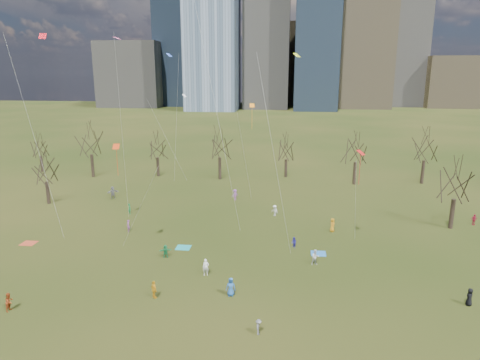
# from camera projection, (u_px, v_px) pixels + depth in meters

# --- Properties ---
(ground) EXTENTS (500.00, 500.00, 0.00)m
(ground) POSITION_uv_depth(u_px,v_px,m) (225.00, 285.00, 39.44)
(ground) COLOR black
(ground) RESTS_ON ground
(downtown_skyline) EXTENTS (212.50, 78.00, 118.00)m
(downtown_skyline) POSITION_uv_depth(u_px,v_px,m) (278.00, 35.00, 233.14)
(downtown_skyline) COLOR slate
(downtown_skyline) RESTS_ON ground
(bare_tree_row) EXTENTS (113.04, 29.80, 9.50)m
(bare_tree_row) POSITION_uv_depth(u_px,v_px,m) (256.00, 150.00, 73.82)
(bare_tree_row) COLOR black
(bare_tree_row) RESTS_ON ground
(blanket_teal) EXTENTS (1.60, 1.50, 0.03)m
(blanket_teal) POSITION_uv_depth(u_px,v_px,m) (183.00, 248.00, 47.82)
(blanket_teal) COLOR teal
(blanket_teal) RESTS_ON ground
(blanket_navy) EXTENTS (1.60, 1.50, 0.03)m
(blanket_navy) POSITION_uv_depth(u_px,v_px,m) (318.00, 253.00, 46.25)
(blanket_navy) COLOR blue
(blanket_navy) RESTS_ON ground
(blanket_crimson) EXTENTS (1.60, 1.50, 0.03)m
(blanket_crimson) POSITION_uv_depth(u_px,v_px,m) (29.00, 243.00, 49.03)
(blanket_crimson) COLOR #BB4125
(blanket_crimson) RESTS_ON ground
(person_0) EXTENTS (0.87, 0.61, 1.68)m
(person_0) POSITION_uv_depth(u_px,v_px,m) (231.00, 287.00, 37.33)
(person_0) COLOR #265BA5
(person_0) RESTS_ON ground
(person_1) EXTENTS (0.68, 0.52, 1.67)m
(person_1) POSITION_uv_depth(u_px,v_px,m) (206.00, 267.00, 41.14)
(person_1) COLOR white
(person_1) RESTS_ON ground
(person_2) EXTENTS (0.64, 0.80, 1.59)m
(person_2) POSITION_uv_depth(u_px,v_px,m) (9.00, 302.00, 35.00)
(person_2) COLOR #A33D17
(person_2) RESTS_ON ground
(person_3) EXTENTS (0.46, 0.80, 1.22)m
(person_3) POSITION_uv_depth(u_px,v_px,m) (259.00, 327.00, 31.84)
(person_3) COLOR slate
(person_3) RESTS_ON ground
(person_4) EXTENTS (0.93, 0.96, 1.61)m
(person_4) POSITION_uv_depth(u_px,v_px,m) (154.00, 290.00, 36.94)
(person_4) COLOR gold
(person_4) RESTS_ON ground
(person_5) EXTENTS (1.38, 0.84, 1.42)m
(person_5) POSITION_uv_depth(u_px,v_px,m) (165.00, 251.00, 45.12)
(person_5) COLOR #1C7E44
(person_5) RESTS_ON ground
(person_6) EXTENTS (0.76, 0.89, 1.55)m
(person_6) POSITION_uv_depth(u_px,v_px,m) (470.00, 297.00, 35.78)
(person_6) COLOR black
(person_6) RESTS_ON ground
(person_7) EXTENTS (0.44, 0.59, 1.47)m
(person_7) POSITION_uv_depth(u_px,v_px,m) (128.00, 226.00, 52.56)
(person_7) COLOR #A855AA
(person_7) RESTS_ON ground
(person_8) EXTENTS (0.73, 0.76, 1.24)m
(person_8) POSITION_uv_depth(u_px,v_px,m) (294.00, 243.00, 47.67)
(person_8) COLOR #2E2AB6
(person_8) RESTS_ON ground
(person_9) EXTENTS (1.11, 1.03, 1.50)m
(person_9) POSITION_uv_depth(u_px,v_px,m) (275.00, 210.00, 58.35)
(person_9) COLOR white
(person_9) RESTS_ON ground
(person_10) EXTENTS (0.89, 0.54, 1.42)m
(person_10) POSITION_uv_depth(u_px,v_px,m) (474.00, 220.00, 54.85)
(person_10) COLOR #BD1B3F
(person_10) RESTS_ON ground
(person_11) EXTENTS (1.72, 1.53, 1.89)m
(person_11) POSITION_uv_depth(u_px,v_px,m) (113.00, 192.00, 66.45)
(person_11) COLOR slate
(person_11) RESTS_ON ground
(person_12) EXTENTS (0.86, 0.99, 1.72)m
(person_12) POSITION_uv_depth(u_px,v_px,m) (332.00, 225.00, 52.50)
(person_12) COLOR orange
(person_12) RESTS_ON ground
(person_13) EXTENTS (0.57, 0.65, 1.49)m
(person_13) POSITION_uv_depth(u_px,v_px,m) (130.00, 209.00, 59.09)
(person_13) COLOR #1B7D3E
(person_13) RESTS_ON ground
(person_14) EXTENTS (0.94, 0.83, 1.63)m
(person_14) POSITION_uv_depth(u_px,v_px,m) (315.00, 257.00, 43.42)
(person_14) COLOR silver
(person_14) RESTS_ON ground
(person_15) EXTENTS (1.22, 1.24, 1.71)m
(person_15) POSITION_uv_depth(u_px,v_px,m) (235.00, 195.00, 65.53)
(person_15) COLOR #8C4C99
(person_15) RESTS_ON ground
(kites_airborne) EXTENTS (58.43, 37.03, 28.14)m
(kites_airborne) POSITION_uv_depth(u_px,v_px,m) (270.00, 131.00, 48.39)
(kites_airborne) COLOR red
(kites_airborne) RESTS_ON ground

